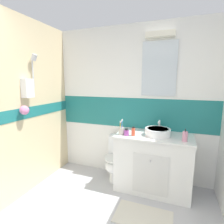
{
  "coord_description": "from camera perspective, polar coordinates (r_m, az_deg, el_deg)",
  "views": [
    {
      "loc": [
        0.69,
        -0.4,
        1.62
      ],
      "look_at": [
        -0.12,
        1.77,
        1.21
      ],
      "focal_mm": 28.09,
      "sensor_mm": 36.0,
      "label": 1
    }
  ],
  "objects": [
    {
      "name": "vanity_cabinet",
      "position": [
        2.8,
        13.19,
        -15.56
      ],
      "size": [
        1.09,
        0.59,
        0.85
      ],
      "color": "white",
      "rests_on": "ground_plane"
    },
    {
      "name": "sink_basin",
      "position": [
        2.61,
        14.64,
        -6.22
      ],
      "size": [
        0.36,
        0.41,
        0.19
      ],
      "color": "white",
      "rests_on": "vanity_cabinet"
    },
    {
      "name": "soap_dispenser",
      "position": [
        2.48,
        22.67,
        -7.32
      ],
      "size": [
        0.07,
        0.07,
        0.17
      ],
      "color": "pink",
      "rests_on": "vanity_cabinet"
    },
    {
      "name": "wall_back_tiled",
      "position": [
        2.95,
        6.87,
        2.91
      ],
      "size": [
        3.2,
        0.2,
        2.5
      ],
      "color": "white",
      "rests_on": "ground_plane"
    },
    {
      "name": "lotion_bottle_short",
      "position": [
        2.54,
        6.94,
        -6.32
      ],
      "size": [
        0.05,
        0.05,
        0.13
      ],
      "color": "#D84C33",
      "rests_on": "vanity_cabinet"
    },
    {
      "name": "toothbrush_cup",
      "position": [
        2.57,
        3.05,
        -6.03
      ],
      "size": [
        0.08,
        0.08,
        0.23
      ],
      "color": "#B2ADA3",
      "rests_on": "vanity_cabinet"
    },
    {
      "name": "bath_mat",
      "position": [
        2.5,
        10.14,
        -30.51
      ],
      "size": [
        0.68,
        0.41,
        0.01
      ],
      "primitive_type": "cube",
      "color": "beige",
      "rests_on": "ground_plane"
    },
    {
      "name": "hair_gel_jar",
      "position": [
        2.54,
        4.72,
        -6.62
      ],
      "size": [
        0.07,
        0.07,
        0.1
      ],
      "color": "#993F99",
      "rests_on": "vanity_cabinet"
    },
    {
      "name": "wall_left_shower_alcove",
      "position": [
        2.62,
        -31.09,
        0.45
      ],
      "size": [
        0.24,
        3.48,
        2.5
      ],
      "color": "beige",
      "rests_on": "ground_plane"
    },
    {
      "name": "toilet",
      "position": [
        2.98,
        1.79,
        -15.38
      ],
      "size": [
        0.37,
        0.5,
        0.74
      ],
      "color": "white",
      "rests_on": "ground_plane"
    }
  ]
}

